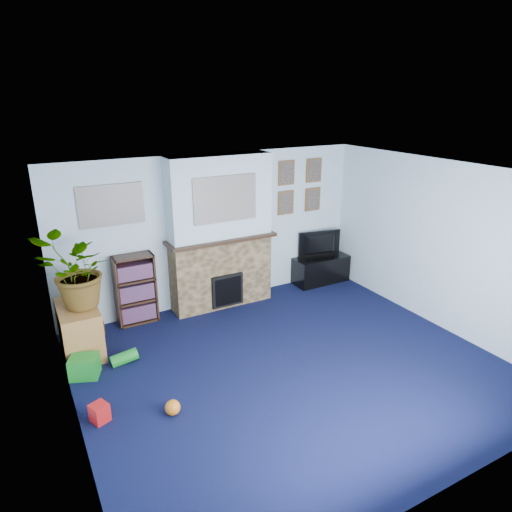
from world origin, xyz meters
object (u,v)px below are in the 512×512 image
bookshelf (135,291)px  television (321,245)px  tv_stand (321,270)px  sideboard (80,329)px

bookshelf → television: bearing=-1.0°
tv_stand → sideboard: sideboard is taller
tv_stand → sideboard: 4.22m
television → sideboard: size_ratio=0.93×
tv_stand → bookshelf: (-3.31, 0.08, 0.28)m
television → bookshelf: bookshelf is taller
tv_stand → sideboard: (-4.19, -0.44, 0.12)m
television → bookshelf: (-3.31, 0.06, -0.20)m
tv_stand → bookshelf: 3.32m
tv_stand → sideboard: bearing=-174.0°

